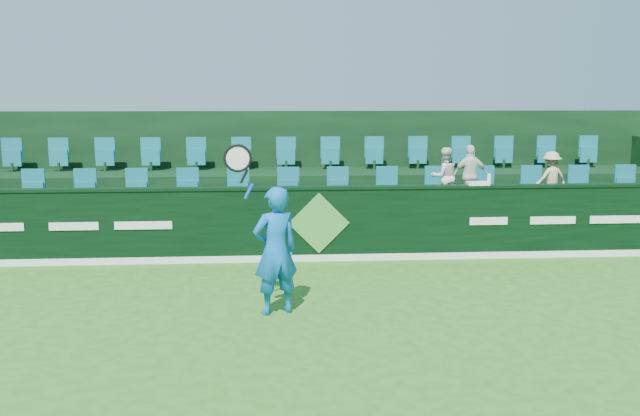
{
  "coord_description": "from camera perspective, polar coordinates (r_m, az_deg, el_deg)",
  "views": [
    {
      "loc": [
        -0.86,
        -8.62,
        2.98
      ],
      "look_at": [
        -0.06,
        2.8,
        1.15
      ],
      "focal_mm": 40.0,
      "sensor_mm": 36.0,
      "label": 1
    }
  ],
  "objects": [
    {
      "name": "spectator_left",
      "position": [
        14.25,
        9.91,
        2.49
      ],
      "size": [
        0.63,
        0.53,
        1.15
      ],
      "primitive_type": "imported",
      "rotation": [
        0.0,
        0.0,
        3.33
      ],
      "color": "white",
      "rests_on": "stand_tier_front"
    },
    {
      "name": "seat_row_back",
      "position": [
        16.0,
        -0.93,
        4.14
      ],
      "size": [
        13.5,
        0.5,
        0.6
      ],
      "primitive_type": "cube",
      "color": "#136C7E",
      "rests_on": "stand_tier_back"
    },
    {
      "name": "stand_rear",
      "position": [
        16.19,
        -0.95,
        2.83
      ],
      "size": [
        16.0,
        4.1,
        2.6
      ],
      "color": "black",
      "rests_on": "ground"
    },
    {
      "name": "seat_row_front",
      "position": [
        14.27,
        -0.53,
        1.51
      ],
      "size": [
        13.5,
        0.5,
        0.6
      ],
      "primitive_type": "cube",
      "color": "#136C7E",
      "rests_on": "stand_tier_front"
    },
    {
      "name": "towel",
      "position": [
        13.27,
        12.5,
        1.94
      ],
      "size": [
        0.39,
        0.25,
        0.06
      ],
      "primitive_type": "cube",
      "color": "silver",
      "rests_on": "sponsor_hoarding"
    },
    {
      "name": "stand_tier_front",
      "position": [
        13.99,
        -0.43,
        -1.55
      ],
      "size": [
        16.0,
        2.0,
        0.8
      ],
      "primitive_type": "cube",
      "color": "black",
      "rests_on": "ground"
    },
    {
      "name": "spectator_right",
      "position": [
        14.92,
        17.99,
        2.29
      ],
      "size": [
        0.76,
        0.55,
        1.06
      ],
      "primitive_type": "imported",
      "rotation": [
        0.0,
        0.0,
        3.38
      ],
      "color": "#CAB78F",
      "rests_on": "stand_tier_front"
    },
    {
      "name": "spectator_middle",
      "position": [
        14.38,
        11.93,
        2.58
      ],
      "size": [
        0.71,
        0.3,
        1.2
      ],
      "primitive_type": "imported",
      "rotation": [
        0.0,
        0.0,
        3.15
      ],
      "color": "white",
      "rests_on": "stand_tier_front"
    },
    {
      "name": "stand_tier_back",
      "position": [
        15.82,
        -0.86,
        0.61
      ],
      "size": [
        16.0,
        1.8,
        1.3
      ],
      "primitive_type": "cube",
      "color": "black",
      "rests_on": "ground"
    },
    {
      "name": "ground",
      "position": [
        9.16,
        1.61,
        -9.91
      ],
      "size": [
        60.0,
        60.0,
        0.0
      ],
      "primitive_type": "plane",
      "color": "#296E1A",
      "rests_on": "ground"
    },
    {
      "name": "drinks_bottle",
      "position": [
        13.32,
        13.37,
        2.25
      ],
      "size": [
        0.07,
        0.07,
        0.21
      ],
      "primitive_type": "cylinder",
      "color": "white",
      "rests_on": "sponsor_hoarding"
    },
    {
      "name": "sponsor_hoarding",
      "position": [
        12.86,
        -0.11,
        -1.25
      ],
      "size": [
        16.0,
        0.25,
        1.35
      ],
      "color": "black",
      "rests_on": "ground"
    },
    {
      "name": "tennis_player",
      "position": [
        9.72,
        -3.62,
        -3.33
      ],
      "size": [
        1.11,
        0.63,
        2.4
      ],
      "color": "blue",
      "rests_on": "ground"
    }
  ]
}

